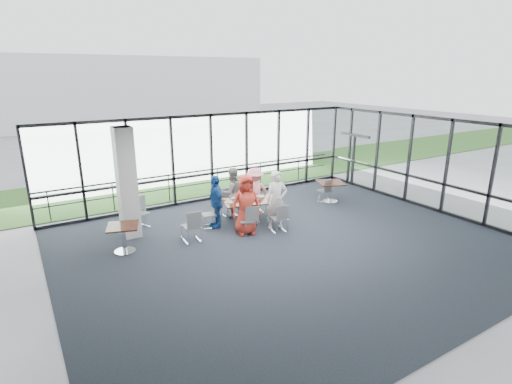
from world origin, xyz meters
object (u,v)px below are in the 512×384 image
diner_near_right (277,200)px  chair_main_nl (247,220)px  diner_far_right (255,191)px  structural_column (127,183)px  chair_main_fr (256,199)px  side_table_left (123,230)px  chair_main_fl (230,203)px  chair_spare_la (191,226)px  side_table_right (331,185)px  main_table (251,205)px  diner_end (216,201)px  diner_far_left (232,193)px  diner_near_left (246,205)px  chair_spare_r (325,190)px  chair_main_end (209,215)px  chair_spare_lb (139,214)px  chair_main_nr (278,218)px

diner_near_right → chair_main_nl: 1.12m
diner_far_right → chair_main_nl: (-1.11, -1.37, -0.37)m
structural_column → chair_main_fr: structural_column is taller
side_table_left → chair_main_fl: 3.86m
diner_far_right → chair_spare_la: bearing=27.3°
side_table_right → chair_main_fr: (-2.94, 0.48, -0.18)m
structural_column → main_table: structural_column is taller
side_table_left → diner_end: (2.89, 0.36, 0.21)m
structural_column → main_table: bearing=-14.6°
diner_near_right → diner_far_right: 1.42m
chair_main_fl → side_table_left: bearing=17.4°
main_table → diner_far_left: 0.86m
diner_near_left → chair_spare_r: size_ratio=2.11×
diner_near_right → side_table_left: bearing=-172.1°
chair_main_fl → chair_spare_la: chair_spare_la is taller
chair_main_fl → chair_main_end: (-1.03, -0.57, -0.04)m
main_table → diner_near_left: 0.94m
main_table → side_table_right: same height
chair_spare_lb → chair_spare_r: bearing=147.7°
diner_near_right → main_table: bearing=135.2°
chair_main_fl → chair_spare_r: (3.72, -0.48, -0.02)m
chair_main_fl → diner_near_left: bearing=81.3°
chair_main_fr → diner_far_right: bearing=66.2°
side_table_right → chair_main_fl: size_ratio=1.34×
chair_spare_lb → chair_spare_la: bearing=94.4°
chair_main_nl → chair_main_fl: bearing=99.6°
structural_column → chair_spare_la: 2.19m
side_table_left → diner_near_left: diner_near_left is taller
structural_column → diner_near_left: bearing=-28.4°
diner_far_right → diner_end: bearing=19.4°
chair_main_nr → structural_column: bearing=164.4°
chair_main_fr → chair_spare_r: bearing=-173.5°
side_table_left → chair_main_nr: (4.32, -0.95, -0.21)m
side_table_right → diner_far_right: size_ratio=0.74×
structural_column → diner_near_left: (2.96, -1.60, -0.70)m
chair_main_fr → chair_main_end: size_ratio=1.13×
diner_near_right → chair_main_end: bearing=163.2°
main_table → diner_far_left: (-0.25, 0.79, 0.23)m
diner_near_left → chair_main_fr: diner_near_left is taller
chair_main_fl → chair_spare_lb: (-2.88, 0.48, 0.02)m
structural_column → chair_spare_lb: (0.40, 0.49, -1.13)m
structural_column → diner_near_right: (3.97, -1.72, -0.70)m
diner_end → chair_spare_r: size_ratio=1.93×
chair_main_nr → chair_main_end: size_ratio=1.01×
chair_main_nl → chair_spare_la: (-1.60, 0.39, 0.02)m
diner_far_left → chair_main_end: bearing=24.2°
diner_near_right → chair_main_fl: (-0.70, 1.73, -0.46)m
structural_column → chair_spare_lb: size_ratio=3.40×
chair_spare_la → side_table_left: bearing=176.6°
side_table_right → chair_main_end: 4.92m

